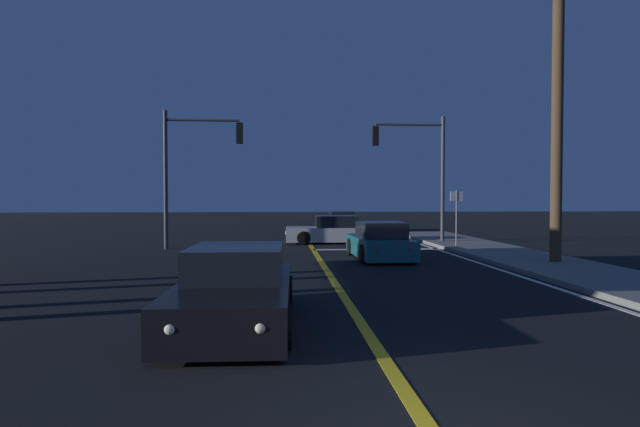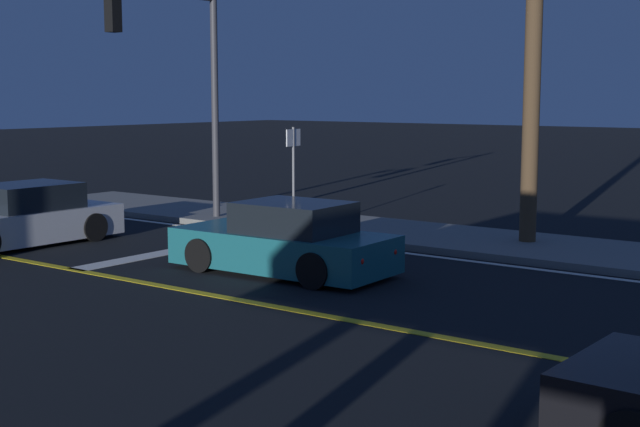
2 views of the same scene
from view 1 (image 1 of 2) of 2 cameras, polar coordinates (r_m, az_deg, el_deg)
The scene contains 12 objects.
sidewalk_right at distance 16.10m, azimuth 27.78°, elevation -6.03°, with size 3.20×34.70×0.15m, color slate.
lane_line_center at distance 13.74m, azimuth 1.48°, elevation -7.43°, with size 0.20×32.77×0.01m, color gold.
lane_line_edge_right at distance 15.21m, azimuth 21.83°, elevation -6.66°, with size 0.16×32.77×0.01m, color silver.
stop_bar at distance 22.14m, azimuth 6.46°, elevation -3.98°, with size 5.53×0.50×0.01m, color silver.
car_mid_block_black at distance 9.04m, azimuth -9.37°, elevation -8.51°, with size 2.03×4.62×1.34m.
car_lead_oncoming_silver at distance 25.12m, azimuth 1.37°, elevation -1.98°, with size 4.47×2.00×1.34m.
car_side_waiting_teal at distance 18.69m, azimuth 6.67°, elevation -3.25°, with size 1.97×4.26×1.34m.
car_parked_curb_charcoal at distance 34.20m, azimuth 2.35°, elevation -1.01°, with size 1.82×4.36×1.34m.
traffic_signal_near_right at distance 24.88m, azimuth 10.90°, elevation 5.88°, with size 3.49×0.28×6.08m.
traffic_signal_far_left at distance 22.92m, azimuth -13.96°, elevation 6.03°, with size 3.40×0.28×5.97m.
utility_pole_right at distance 18.34m, azimuth 24.90°, elevation 10.90°, with size 1.74×0.36×10.06m.
street_sign_corner at distance 22.41m, azimuth 14.95°, elevation 0.38°, with size 0.56×0.07×2.53m.
Camera 1 is at (-1.39, -3.86, 2.18)m, focal length 28.76 mm.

